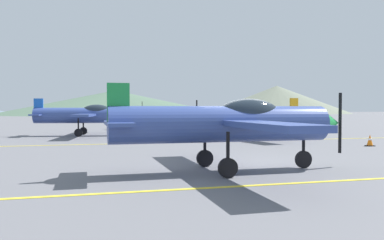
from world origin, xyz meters
The scene contains 10 objects.
ground_plane centered at (0.00, 0.00, 0.00)m, with size 400.00×400.00×0.00m, color slate.
apron_line_near centered at (0.00, -3.60, 0.01)m, with size 80.00×0.16×0.01m, color yellow.
apron_line_far centered at (0.00, 8.78, 0.01)m, with size 80.00×0.16×0.01m, color yellow.
airplane_near centered at (-0.57, -1.37, 1.44)m, with size 7.37×8.51×2.56m.
airplane_mid centered at (5.24, 10.50, 1.44)m, with size 7.48×8.57×2.56m.
airplane_far centered at (-4.61, 15.86, 1.44)m, with size 7.48×8.58×2.56m.
car_sedan centered at (-0.36, 24.63, 0.84)m, with size 4.24×4.38×1.62m.
traffic_cone_front centered at (8.92, 4.27, 0.29)m, with size 0.36×0.36×0.59m.
hill_centerleft centered at (4.57, 122.50, 4.02)m, with size 77.32×77.32×8.04m, color #4C6651.
hill_centerright centered at (69.60, 132.80, 5.60)m, with size 57.62×57.62×11.19m, color slate.
Camera 1 is at (-4.70, -12.34, 1.85)m, focal length 36.92 mm.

